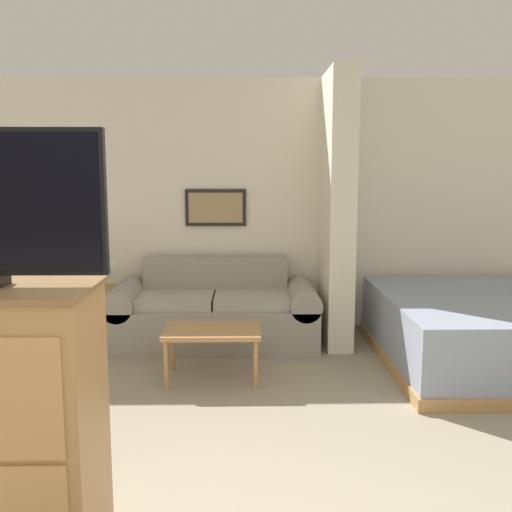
# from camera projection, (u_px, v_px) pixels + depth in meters

# --- Properties ---
(wall_back) EXTENTS (7.37, 0.16, 2.60)m
(wall_back) POSITION_uv_depth(u_px,v_px,m) (264.00, 208.00, 5.90)
(wall_back) COLOR silver
(wall_back) RESTS_ON ground_plane
(wall_partition_pillar) EXTENTS (0.24, 0.80, 2.60)m
(wall_partition_pillar) POSITION_uv_depth(u_px,v_px,m) (337.00, 210.00, 5.46)
(wall_partition_pillar) COLOR silver
(wall_partition_pillar) RESTS_ON ground_plane
(couch) EXTENTS (2.00, 0.84, 0.81)m
(couch) POSITION_uv_depth(u_px,v_px,m) (215.00, 313.00, 5.56)
(couch) COLOR gray
(couch) RESTS_ON ground_plane
(coffee_table) EXTENTS (0.77, 0.50, 0.42)m
(coffee_table) POSITION_uv_depth(u_px,v_px,m) (212.00, 335.00, 4.58)
(coffee_table) COLOR #B27F4C
(coffee_table) RESTS_ON ground_plane
(side_table) EXTENTS (0.47, 0.47, 0.56)m
(side_table) POSITION_uv_depth(u_px,v_px,m) (97.00, 297.00, 5.51)
(side_table) COLOR #B27F4C
(side_table) RESTS_ON ground_plane
(table_lamp) EXTENTS (0.35, 0.35, 0.47)m
(table_lamp) POSITION_uv_depth(u_px,v_px,m) (96.00, 255.00, 5.45)
(table_lamp) COLOR tan
(table_lamp) RESTS_ON side_table
(bed) EXTENTS (1.84, 2.05, 0.60)m
(bed) POSITION_uv_depth(u_px,v_px,m) (488.00, 330.00, 4.97)
(bed) COLOR #B27F4C
(bed) RESTS_ON ground_plane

